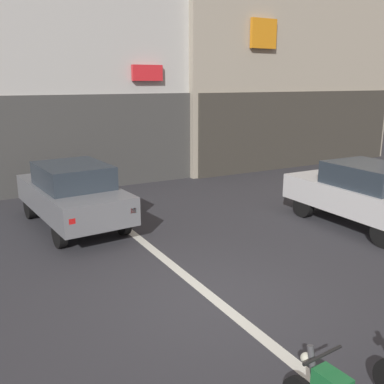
# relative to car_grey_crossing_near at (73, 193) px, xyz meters

# --- Properties ---
(ground_plane) EXTENTS (120.00, 120.00, 0.00)m
(ground_plane) POSITION_rel_car_grey_crossing_near_xyz_m (1.09, -5.16, -0.89)
(ground_plane) COLOR #333338
(lane_centre_line) EXTENTS (0.20, 18.00, 0.01)m
(lane_centre_line) POSITION_rel_car_grey_crossing_near_xyz_m (1.09, 0.84, -0.88)
(lane_centre_line) COLOR silver
(lane_centre_line) RESTS_ON ground
(building_far_right) EXTENTS (10.71, 9.90, 12.85)m
(building_far_right) POSITION_rel_car_grey_crossing_near_xyz_m (10.75, 8.25, 5.53)
(building_far_right) COLOR #B2A893
(building_far_right) RESTS_ON ground
(car_grey_crossing_near) EXTENTS (2.10, 4.23, 1.64)m
(car_grey_crossing_near) POSITION_rel_car_grey_crossing_near_xyz_m (0.00, 0.00, 0.00)
(car_grey_crossing_near) COLOR black
(car_grey_crossing_near) RESTS_ON ground
(car_white_parked_kerbside) EXTENTS (1.80, 4.11, 1.64)m
(car_white_parked_kerbside) POSITION_rel_car_grey_crossing_near_xyz_m (6.46, -3.58, 0.00)
(car_white_parked_kerbside) COLOR black
(car_white_parked_kerbside) RESTS_ON ground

